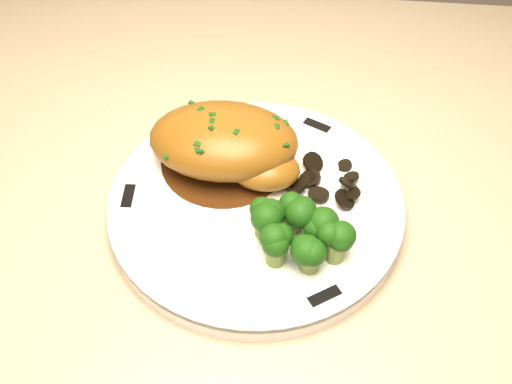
# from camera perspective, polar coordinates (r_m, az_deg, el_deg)

# --- Properties ---
(plate) EXTENTS (0.32, 0.32, 0.02)m
(plate) POSITION_cam_1_polar(r_m,az_deg,el_deg) (0.55, -0.00, -1.27)
(plate) COLOR white
(plate) RESTS_ON counter
(rim_accent_0) EXTENTS (0.03, 0.02, 0.00)m
(rim_accent_0) POSITION_cam_1_polar(r_m,az_deg,el_deg) (0.61, 5.44, 5.91)
(rim_accent_0) COLOR black
(rim_accent_0) RESTS_ON plate
(rim_accent_1) EXTENTS (0.01, 0.03, 0.00)m
(rim_accent_1) POSITION_cam_1_polar(r_m,az_deg,el_deg) (0.55, -11.29, -0.36)
(rim_accent_1) COLOR black
(rim_accent_1) RESTS_ON plate
(rim_accent_2) EXTENTS (0.03, 0.02, 0.00)m
(rim_accent_2) POSITION_cam_1_polar(r_m,az_deg,el_deg) (0.49, 6.11, -9.19)
(rim_accent_2) COLOR black
(rim_accent_2) RESTS_ON plate
(gravy_pool) EXTENTS (0.11, 0.11, 0.00)m
(gravy_pool) POSITION_cam_1_polar(r_m,az_deg,el_deg) (0.57, -2.80, 2.78)
(gravy_pool) COLOR #3C1E0A
(gravy_pool) RESTS_ON plate
(chicken_breast) EXTENTS (0.13, 0.09, 0.05)m
(chicken_breast) POSITION_cam_1_polar(r_m,az_deg,el_deg) (0.55, -2.48, 4.31)
(chicken_breast) COLOR #8D5818
(chicken_breast) RESTS_ON plate
(mushroom_pile) EXTENTS (0.07, 0.05, 0.02)m
(mushroom_pile) POSITION_cam_1_polar(r_m,az_deg,el_deg) (0.55, 5.14, 0.88)
(mushroom_pile) COLOR black
(mushroom_pile) RESTS_ON plate
(broccoli_florets) EXTENTS (0.08, 0.06, 0.03)m
(broccoli_florets) POSITION_cam_1_polar(r_m,az_deg,el_deg) (0.50, 3.95, -3.71)
(broccoli_florets) COLOR olive
(broccoli_florets) RESTS_ON plate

